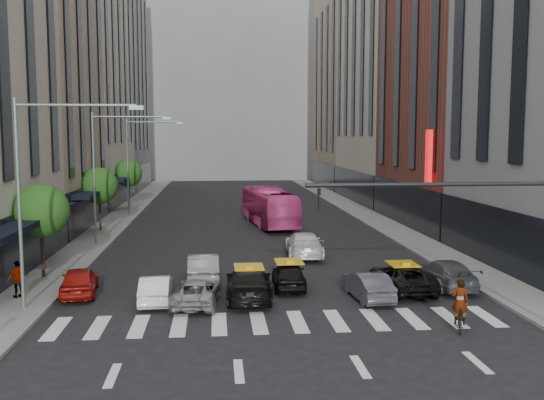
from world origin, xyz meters
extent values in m
plane|color=black|center=(0.00, 0.00, 0.00)|extent=(160.00, 160.00, 0.00)
cube|color=slate|center=(-11.50, 30.00, 0.07)|extent=(3.00, 96.00, 0.15)
cube|color=slate|center=(11.50, 30.00, 0.07)|extent=(3.00, 96.00, 0.15)
cube|color=tan|center=(-17.00, 28.00, 12.00)|extent=(8.00, 16.00, 24.00)
cube|color=beige|center=(-17.00, 46.00, 18.00)|extent=(8.00, 20.00, 36.00)
cube|color=gray|center=(-17.00, 65.00, 15.00)|extent=(8.00, 18.00, 30.00)
cube|color=brown|center=(17.00, 27.00, 13.00)|extent=(8.00, 18.00, 26.00)
cube|color=beige|center=(17.00, 46.00, 20.00)|extent=(8.00, 20.00, 40.00)
cube|color=tan|center=(17.00, 65.00, 14.00)|extent=(8.00, 18.00, 28.00)
cube|color=gray|center=(0.00, 85.00, 18.00)|extent=(30.00, 10.00, 36.00)
cylinder|color=black|center=(-11.80, 10.00, 1.72)|extent=(0.18, 0.18, 3.15)
sphere|color=#164F19|center=(-11.80, 10.00, 3.66)|extent=(2.88, 2.88, 2.88)
cylinder|color=black|center=(-11.80, 26.00, 1.72)|extent=(0.18, 0.18, 3.15)
sphere|color=#164F19|center=(-11.80, 26.00, 3.66)|extent=(2.88, 2.88, 2.88)
cylinder|color=black|center=(-11.80, 42.00, 1.72)|extent=(0.18, 0.18, 3.15)
sphere|color=#164F19|center=(-11.80, 42.00, 3.66)|extent=(2.88, 2.88, 2.88)
cylinder|color=gray|center=(-11.00, 4.00, 4.65)|extent=(0.16, 0.16, 9.00)
cylinder|color=gray|center=(-8.50, 4.00, 8.85)|extent=(5.00, 0.12, 0.12)
cube|color=gray|center=(-6.00, 4.00, 8.75)|extent=(0.60, 0.25, 0.18)
cylinder|color=gray|center=(-11.00, 20.00, 4.65)|extent=(0.16, 0.16, 9.00)
cylinder|color=gray|center=(-8.50, 20.00, 8.85)|extent=(5.00, 0.12, 0.12)
cube|color=gray|center=(-6.00, 20.00, 8.75)|extent=(0.60, 0.25, 0.18)
cylinder|color=gray|center=(-11.00, 36.00, 4.65)|extent=(0.16, 0.16, 9.00)
cylinder|color=gray|center=(-8.50, 36.00, 8.85)|extent=(5.00, 0.12, 0.12)
cube|color=gray|center=(-6.00, 36.00, 8.75)|extent=(0.60, 0.25, 0.18)
cylinder|color=black|center=(5.50, -1.00, 5.80)|extent=(10.00, 0.16, 0.16)
imported|color=black|center=(1.00, -1.00, 5.30)|extent=(0.13, 0.16, 0.80)
cube|color=red|center=(12.60, 20.00, 6.00)|extent=(0.30, 0.70, 4.00)
imported|color=#9F140E|center=(-9.20, 6.57, 0.69)|extent=(2.14, 4.23, 1.38)
imported|color=white|center=(-5.46, 4.96, 0.63)|extent=(1.45, 3.86, 1.26)
imported|color=#97979C|center=(-3.57, 4.41, 0.59)|extent=(2.36, 4.40, 1.17)
imported|color=black|center=(-1.20, 5.16, 0.75)|extent=(2.27, 5.22, 1.49)
imported|color=black|center=(0.89, 6.91, 0.67)|extent=(1.77, 4.01, 1.34)
imported|color=#404147|center=(4.30, 4.62, 0.65)|extent=(1.75, 4.08, 1.31)
imported|color=black|center=(6.34, 5.90, 0.66)|extent=(2.44, 4.88, 1.33)
imported|color=#474A50|center=(8.68, 6.38, 0.70)|extent=(2.12, 4.89, 1.40)
imported|color=#949398|center=(-3.37, 8.72, 0.74)|extent=(1.67, 4.53, 1.48)
imported|color=white|center=(2.81, 14.81, 0.77)|extent=(2.47, 5.44, 1.55)
imported|color=#E3428F|center=(1.80, 28.35, 1.57)|extent=(4.11, 11.55, 3.15)
imported|color=black|center=(6.73, -0.18, 0.43)|extent=(1.09, 1.72, 0.85)
imported|color=gray|center=(6.73, -0.18, 1.75)|extent=(0.76, 0.63, 1.80)
imported|color=gray|center=(-11.78, 5.85, 1.00)|extent=(1.02, 0.98, 1.71)
camera|label=1|loc=(-2.68, -22.38, 7.57)|focal=40.00mm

